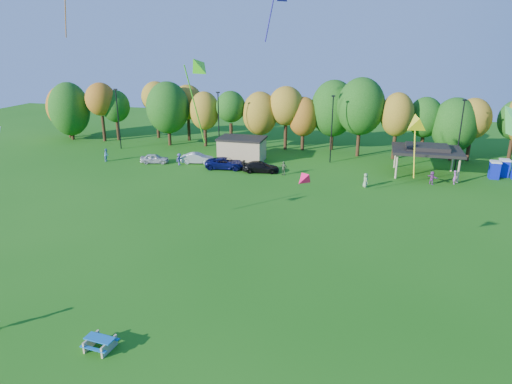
% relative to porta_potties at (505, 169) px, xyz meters
% --- Properties ---
extents(ground, '(160.00, 160.00, 0.00)m').
position_rel_porta_potties_xyz_m(ground, '(-23.33, -38.02, -1.10)').
color(ground, '#19600F').
rests_on(ground, ground).
extents(tree_line, '(93.57, 10.55, 11.15)m').
position_rel_porta_potties_xyz_m(tree_line, '(-24.36, 7.50, 4.82)').
color(tree_line, black).
rests_on(tree_line, ground).
extents(lamp_posts, '(64.50, 0.25, 9.09)m').
position_rel_porta_potties_xyz_m(lamp_posts, '(-21.33, 1.98, 3.80)').
color(lamp_posts, black).
rests_on(lamp_posts, ground).
extents(utility_building, '(6.30, 4.30, 3.25)m').
position_rel_porta_potties_xyz_m(utility_building, '(-33.33, -0.02, 0.54)').
color(utility_building, tan).
rests_on(utility_building, ground).
extents(pavilion, '(8.20, 6.20, 3.77)m').
position_rel_porta_potties_xyz_m(pavilion, '(-9.33, -1.02, 2.13)').
color(pavilion, tan).
rests_on(pavilion, ground).
extents(porta_potties, '(3.75, 2.33, 2.18)m').
position_rel_porta_potties_xyz_m(porta_potties, '(0.00, 0.00, 0.00)').
color(porta_potties, '#0E1BB6').
rests_on(porta_potties, ground).
extents(picnic_table, '(1.77, 1.51, 0.71)m').
position_rel_porta_potties_xyz_m(picnic_table, '(-29.53, -40.99, -0.68)').
color(picnic_table, tan).
rests_on(picnic_table, ground).
extents(car_a, '(4.02, 2.40, 1.28)m').
position_rel_porta_potties_xyz_m(car_a, '(-44.45, -4.44, -0.46)').
color(car_a, silver).
rests_on(car_a, ground).
extents(car_b, '(4.51, 2.18, 1.42)m').
position_rel_porta_potties_xyz_m(car_b, '(-38.76, -3.07, -0.39)').
color(car_b, '#AFAFB5').
rests_on(car_b, ground).
extents(car_c, '(5.48, 3.01, 1.46)m').
position_rel_porta_potties_xyz_m(car_c, '(-34.23, -4.64, -0.37)').
color(car_c, '#0C0F4A').
rests_on(car_c, ground).
extents(car_d, '(4.95, 2.68, 1.36)m').
position_rel_porta_potties_xyz_m(car_d, '(-29.41, -5.03, -0.42)').
color(car_d, black).
rests_on(car_d, ground).
extents(far_person_0, '(0.80, 0.95, 1.77)m').
position_rel_porta_potties_xyz_m(far_person_0, '(-51.32, -5.15, -0.21)').
color(far_person_0, teal).
rests_on(far_person_0, ground).
extents(far_person_1, '(1.10, 0.78, 1.73)m').
position_rel_porta_potties_xyz_m(far_person_1, '(-26.32, -5.54, -0.23)').
color(far_person_1, '#516B41').
rests_on(far_person_1, ground).
extents(far_person_2, '(1.35, 1.35, 1.56)m').
position_rel_porta_potties_xyz_m(far_person_2, '(-8.83, -4.86, -0.32)').
color(far_person_2, '#823989').
rests_on(far_person_2, ground).
extents(far_person_3, '(0.83, 0.96, 1.65)m').
position_rel_porta_potties_xyz_m(far_person_3, '(-16.32, -8.00, -0.27)').
color(far_person_3, '#7FA26F').
rests_on(far_person_3, ground).
extents(far_person_4, '(0.40, 0.60, 1.63)m').
position_rel_porta_potties_xyz_m(far_person_4, '(-6.24, -4.10, -0.28)').
color(far_person_4, '#A350AA').
rests_on(far_person_4, ground).
extents(far_person_5, '(0.89, 1.16, 1.60)m').
position_rel_porta_potties_xyz_m(far_person_5, '(-40.78, -4.51, -0.30)').
color(far_person_5, '#514497').
rests_on(far_person_5, ground).
extents(kite_6, '(1.57, 1.63, 1.32)m').
position_rel_porta_potties_xyz_m(kite_6, '(-19.75, -31.86, 6.89)').
color(kite_6, '#FF0E57').
extents(kite_7, '(1.81, 3.47, 5.63)m').
position_rel_porta_potties_xyz_m(kite_7, '(-12.93, -24.10, 9.44)').
color(kite_7, yellow).
extents(kite_10, '(2.06, 4.50, 7.54)m').
position_rel_porta_potties_xyz_m(kite_10, '(-30.54, -22.44, 13.02)').
color(kite_10, '#42CC1B').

